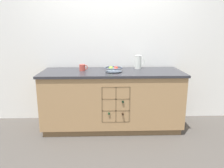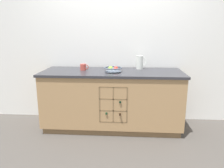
% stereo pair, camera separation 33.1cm
% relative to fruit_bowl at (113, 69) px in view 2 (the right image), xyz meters
% --- Properties ---
extents(ground_plane, '(14.00, 14.00, 0.00)m').
position_rel_fruit_bowl_xyz_m(ground_plane, '(-0.02, 0.06, -0.94)').
color(ground_plane, '#4C4742').
extents(back_wall, '(4.47, 0.06, 2.55)m').
position_rel_fruit_bowl_xyz_m(back_wall, '(-0.02, 0.48, 0.33)').
color(back_wall, white).
rests_on(back_wall, ground_plane).
extents(kitchen_island, '(2.11, 0.77, 0.90)m').
position_rel_fruit_bowl_xyz_m(kitchen_island, '(-0.02, 0.06, -0.49)').
color(kitchen_island, brown).
rests_on(kitchen_island, ground_plane).
extents(fruit_bowl, '(0.27, 0.27, 0.09)m').
position_rel_fruit_bowl_xyz_m(fruit_bowl, '(0.00, 0.00, 0.00)').
color(fruit_bowl, '#4C5666').
rests_on(fruit_bowl, kitchen_island).
extents(white_pitcher, '(0.16, 0.11, 0.21)m').
position_rel_fruit_bowl_xyz_m(white_pitcher, '(0.40, 0.28, 0.07)').
color(white_pitcher, silver).
rests_on(white_pitcher, kitchen_island).
extents(ceramic_mug, '(0.13, 0.09, 0.10)m').
position_rel_fruit_bowl_xyz_m(ceramic_mug, '(-0.47, 0.12, 0.00)').
color(ceramic_mug, '#B7473D').
rests_on(ceramic_mug, kitchen_island).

